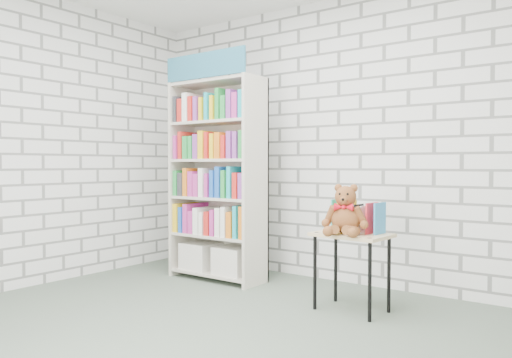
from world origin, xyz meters
The scene contains 6 objects.
ground centered at (0.00, 0.00, 0.00)m, with size 4.50×4.50×0.00m, color #4D5A4C.
room_shell centered at (0.00, 0.00, 1.78)m, with size 4.52×4.02×2.81m.
bookshelf centered at (-1.02, 1.36, 1.02)m, with size 1.00×0.39×2.24m.
display_table centered at (0.55, 1.15, 0.53)m, with size 0.60×0.44×0.62m.
table_books centered at (0.56, 1.25, 0.74)m, with size 0.41×0.21×0.24m.
teddy_bear centered at (0.54, 1.06, 0.77)m, with size 0.36×0.35×0.39m.
Camera 1 is at (2.28, -2.44, 1.16)m, focal length 35.00 mm.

